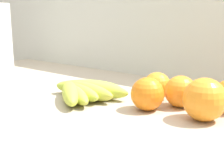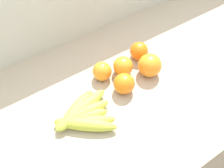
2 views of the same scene
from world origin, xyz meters
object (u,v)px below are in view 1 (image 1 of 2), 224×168
(banana_bunch, at_px, (82,91))
(orange_right, at_px, (146,94))
(orange_front, at_px, (205,100))
(orange_center, at_px, (181,91))
(orange_far_right, at_px, (157,86))

(banana_bunch, relative_size, orange_right, 2.92)
(orange_right, relative_size, orange_front, 0.85)
(banana_bunch, xyz_separation_m, orange_center, (0.22, 0.09, 0.02))
(orange_center, bearing_deg, banana_bunch, -157.59)
(banana_bunch, relative_size, orange_far_right, 3.12)
(orange_far_right, bearing_deg, orange_right, -73.71)
(orange_right, height_order, orange_front, orange_front)
(orange_right, bearing_deg, orange_center, 54.76)
(orange_front, height_order, orange_center, orange_front)
(orange_far_right, relative_size, orange_center, 0.95)
(banana_bunch, relative_size, orange_front, 2.50)
(banana_bunch, height_order, orange_far_right, orange_far_right)
(orange_far_right, distance_m, orange_right, 0.09)
(banana_bunch, bearing_deg, orange_center, 22.41)
(banana_bunch, distance_m, orange_right, 0.17)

